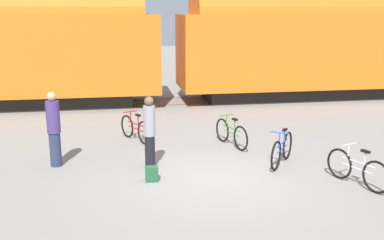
{
  "coord_description": "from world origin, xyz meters",
  "views": [
    {
      "loc": [
        -2.1,
        -9.32,
        3.69
      ],
      "look_at": [
        -0.35,
        1.19,
        1.1
      ],
      "focal_mm": 42.0,
      "sensor_mm": 36.0,
      "label": 1
    }
  ],
  "objects_px": {
    "bicycle_maroon": "(135,129)",
    "bicycle_blue": "(282,150)",
    "bicycle_green": "(231,133)",
    "bicycle_silver": "(357,169)",
    "person_in_purple": "(54,129)",
    "person_in_grey": "(150,131)",
    "freight_train": "(169,39)",
    "backpack": "(152,174)"
  },
  "relations": [
    {
      "from": "bicycle_maroon",
      "to": "bicycle_blue",
      "type": "bearing_deg",
      "value": -37.72
    },
    {
      "from": "bicycle_blue",
      "to": "bicycle_maroon",
      "type": "height_order",
      "value": "bicycle_blue"
    },
    {
      "from": "bicycle_maroon",
      "to": "bicycle_green",
      "type": "xyz_separation_m",
      "value": [
        2.63,
        -0.96,
        0.0
      ]
    },
    {
      "from": "bicycle_green",
      "to": "bicycle_silver",
      "type": "relative_size",
      "value": 1.01
    },
    {
      "from": "person_in_purple",
      "to": "person_in_grey",
      "type": "xyz_separation_m",
      "value": [
        2.26,
        -0.48,
        -0.04
      ]
    },
    {
      "from": "bicycle_maroon",
      "to": "bicycle_silver",
      "type": "distance_m",
      "value": 6.26
    },
    {
      "from": "bicycle_blue",
      "to": "bicycle_green",
      "type": "height_order",
      "value": "bicycle_blue"
    },
    {
      "from": "bicycle_blue",
      "to": "bicycle_green",
      "type": "relative_size",
      "value": 0.85
    },
    {
      "from": "freight_train",
      "to": "bicycle_green",
      "type": "relative_size",
      "value": 36.56
    },
    {
      "from": "bicycle_green",
      "to": "person_in_grey",
      "type": "relative_size",
      "value": 0.91
    },
    {
      "from": "bicycle_green",
      "to": "bicycle_silver",
      "type": "xyz_separation_m",
      "value": [
        1.95,
        -3.31,
        0.01
      ]
    },
    {
      "from": "bicycle_silver",
      "to": "person_in_grey",
      "type": "distance_m",
      "value": 4.76
    },
    {
      "from": "person_in_purple",
      "to": "person_in_grey",
      "type": "relative_size",
      "value": 1.05
    },
    {
      "from": "bicycle_maroon",
      "to": "person_in_grey",
      "type": "distance_m",
      "value": 2.44
    },
    {
      "from": "person_in_purple",
      "to": "backpack",
      "type": "bearing_deg",
      "value": -102.08
    },
    {
      "from": "bicycle_blue",
      "to": "backpack",
      "type": "xyz_separation_m",
      "value": [
        -3.25,
        -0.61,
        -0.21
      ]
    },
    {
      "from": "bicycle_green",
      "to": "freight_train",
      "type": "bearing_deg",
      "value": 98.38
    },
    {
      "from": "bicycle_blue",
      "to": "person_in_purple",
      "type": "relative_size",
      "value": 0.74
    },
    {
      "from": "bicycle_green",
      "to": "backpack",
      "type": "xyz_separation_m",
      "value": [
        -2.41,
        -2.34,
        -0.19
      ]
    },
    {
      "from": "freight_train",
      "to": "person_in_grey",
      "type": "bearing_deg",
      "value": -99.96
    },
    {
      "from": "bicycle_blue",
      "to": "freight_train",
      "type": "bearing_deg",
      "value": 102.3
    },
    {
      "from": "bicycle_blue",
      "to": "backpack",
      "type": "relative_size",
      "value": 4.0
    },
    {
      "from": "bicycle_silver",
      "to": "backpack",
      "type": "relative_size",
      "value": 4.66
    },
    {
      "from": "person_in_purple",
      "to": "freight_train",
      "type": "bearing_deg",
      "value": -5.84
    },
    {
      "from": "freight_train",
      "to": "bicycle_silver",
      "type": "bearing_deg",
      "value": -73.55
    },
    {
      "from": "freight_train",
      "to": "person_in_purple",
      "type": "distance_m",
      "value": 8.54
    },
    {
      "from": "bicycle_maroon",
      "to": "person_in_purple",
      "type": "height_order",
      "value": "person_in_purple"
    },
    {
      "from": "bicycle_silver",
      "to": "backpack",
      "type": "xyz_separation_m",
      "value": [
        -4.36,
        0.97,
        -0.2
      ]
    },
    {
      "from": "freight_train",
      "to": "person_in_grey",
      "type": "xyz_separation_m",
      "value": [
        -1.41,
        -8.0,
        -1.7
      ]
    },
    {
      "from": "person_in_grey",
      "to": "bicycle_silver",
      "type": "bearing_deg",
      "value": 145.98
    },
    {
      "from": "bicycle_blue",
      "to": "person_in_grey",
      "type": "relative_size",
      "value": 0.78
    },
    {
      "from": "person_in_grey",
      "to": "freight_train",
      "type": "bearing_deg",
      "value": -110.25
    },
    {
      "from": "person_in_grey",
      "to": "backpack",
      "type": "bearing_deg",
      "value": 77.59
    },
    {
      "from": "bicycle_maroon",
      "to": "backpack",
      "type": "relative_size",
      "value": 4.31
    },
    {
      "from": "bicycle_silver",
      "to": "backpack",
      "type": "height_order",
      "value": "bicycle_silver"
    },
    {
      "from": "bicycle_blue",
      "to": "person_in_purple",
      "type": "xyz_separation_m",
      "value": [
        -5.48,
        0.79,
        0.56
      ]
    },
    {
      "from": "bicycle_maroon",
      "to": "bicycle_silver",
      "type": "xyz_separation_m",
      "value": [
        4.58,
        -4.27,
        0.01
      ]
    },
    {
      "from": "backpack",
      "to": "bicycle_green",
      "type": "bearing_deg",
      "value": 44.12
    },
    {
      "from": "bicycle_maroon",
      "to": "bicycle_green",
      "type": "height_order",
      "value": "bicycle_green"
    },
    {
      "from": "bicycle_blue",
      "to": "bicycle_maroon",
      "type": "xyz_separation_m",
      "value": [
        -3.47,
        2.68,
        -0.02
      ]
    },
    {
      "from": "bicycle_blue",
      "to": "bicycle_maroon",
      "type": "distance_m",
      "value": 4.38
    },
    {
      "from": "bicycle_blue",
      "to": "bicycle_silver",
      "type": "bearing_deg",
      "value": -54.98
    }
  ]
}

